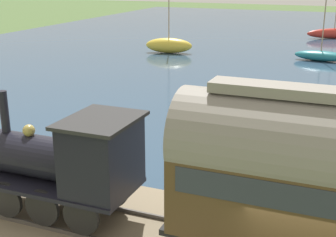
% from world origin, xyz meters
% --- Properties ---
extents(steam_locomotive, '(2.32, 5.20, 3.55)m').
position_xyz_m(steam_locomotive, '(1.05, 6.60, 2.34)').
color(steam_locomotive, black).
rests_on(steam_locomotive, rail_embankment).
extents(sailboat_red, '(3.91, 6.13, 6.22)m').
position_xyz_m(sailboat_red, '(47.81, 2.06, 0.59)').
color(sailboat_red, '#B72D23').
rests_on(sailboat_red, harbor_water).
extents(sailboat_teal, '(1.89, 4.60, 6.92)m').
position_xyz_m(sailboat_teal, '(32.61, 2.21, 0.48)').
color(sailboat_teal, '#1E707A').
rests_on(sailboat_teal, harbor_water).
extents(sailboat_yellow, '(2.17, 4.60, 8.27)m').
position_xyz_m(sailboat_yellow, '(31.47, 15.85, 0.74)').
color(sailboat_yellow, gold).
rests_on(sailboat_yellow, harbor_water).
extents(rowboat_off_pier, '(1.45, 2.51, 0.55)m').
position_xyz_m(rowboat_off_pier, '(13.62, 4.82, 0.28)').
color(rowboat_off_pier, '#B7B2A3').
rests_on(rowboat_off_pier, harbor_water).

